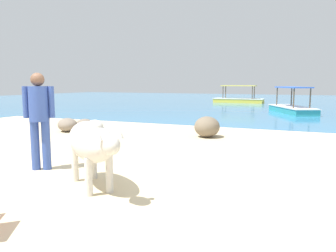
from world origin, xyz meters
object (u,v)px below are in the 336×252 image
at_px(boat_yellow, 238,99).
at_px(boat_teal, 292,107).
at_px(cow, 91,142).
at_px(person_standing, 39,114).

relative_size(boat_yellow, boat_teal, 0.97).
height_order(cow, boat_yellow, boat_yellow).
bearing_deg(boat_yellow, person_standing, -86.32).
xyz_separation_m(boat_yellow, boat_teal, (4.20, -7.33, 0.00)).
bearing_deg(cow, boat_yellow, 134.06).
bearing_deg(person_standing, boat_yellow, 154.12).
distance_m(boat_yellow, boat_teal, 8.45).
height_order(cow, person_standing, person_standing).
xyz_separation_m(person_standing, boat_yellow, (-1.02, 20.63, -0.70)).
distance_m(person_standing, boat_teal, 13.69).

